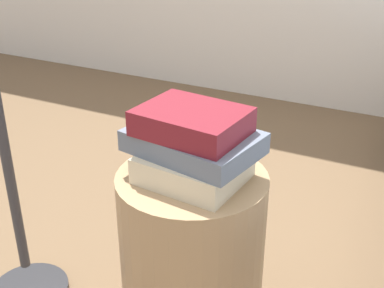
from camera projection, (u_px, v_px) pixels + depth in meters
side_table at (192, 267)px, 1.31m from camera, size 0.36×0.36×0.54m
book_cream at (193, 167)px, 1.16m from camera, size 0.24×0.21×0.06m
book_slate at (192, 141)px, 1.16m from camera, size 0.32×0.25×0.05m
book_maroon at (192, 121)px, 1.13m from camera, size 0.25×0.20×0.06m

